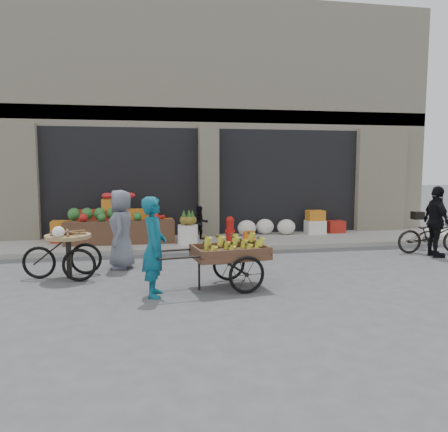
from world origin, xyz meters
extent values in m
plane|color=#424244|center=(0.00, 0.00, 0.00)|extent=(80.00, 80.00, 0.00)
cube|color=gray|center=(0.00, 4.10, 0.06)|extent=(18.00, 2.20, 0.12)
cube|color=beige|center=(0.00, 8.20, 3.50)|extent=(14.00, 6.00, 7.00)
cube|color=gray|center=(0.00, 5.35, 3.60)|extent=(14.00, 0.30, 0.40)
cube|color=black|center=(-2.48, 6.00, 1.67)|extent=(4.40, 1.60, 3.10)
cube|color=black|center=(2.48, 6.00, 1.67)|extent=(4.40, 1.60, 3.10)
cube|color=beige|center=(0.00, 5.15, 1.67)|extent=(0.55, 0.80, 3.22)
cube|color=brown|center=(-2.48, 3.95, 0.42)|extent=(2.80, 0.45, 0.60)
sphere|color=#1E5923|center=(-3.17, 4.45, 0.86)|extent=(0.34, 0.34, 0.34)
cylinder|color=silver|center=(-0.75, 3.60, 0.37)|extent=(0.52, 0.52, 0.50)
cylinder|color=#A5140F|center=(0.35, 3.55, 0.40)|extent=(0.20, 0.20, 0.56)
sphere|color=#A5140F|center=(0.35, 3.55, 0.72)|extent=(0.22, 0.22, 0.22)
cylinder|color=orange|center=(0.85, 3.50, 0.27)|extent=(0.32, 0.32, 0.30)
ellipsoid|color=silver|center=(1.68, 4.70, 0.34)|extent=(1.70, 0.60, 0.44)
imported|color=black|center=(-0.35, 4.20, 0.58)|extent=(0.51, 0.43, 0.93)
cube|color=brown|center=(-0.39, -0.21, 0.58)|extent=(1.37, 0.99, 0.11)
torus|color=black|center=(-0.19, -0.63, 0.32)|extent=(0.64, 0.15, 0.64)
torus|color=black|center=(-0.32, 0.25, 0.32)|extent=(0.64, 0.15, 0.64)
cylinder|color=black|center=(-0.94, -0.29, 0.26)|extent=(0.04, 0.04, 0.52)
imported|color=#0E556C|center=(-1.70, -0.49, 0.82)|extent=(0.45, 0.63, 1.63)
cylinder|color=#9E7F51|center=(-3.26, 0.97, 0.80)|extent=(0.91, 0.91, 0.07)
cube|color=black|center=(-3.26, 0.97, 0.40)|extent=(0.09, 0.09, 0.80)
torus|color=black|center=(-3.04, 0.67, 0.31)|extent=(0.62, 0.12, 0.62)
torus|color=black|center=(-2.99, 1.22, 0.31)|extent=(0.62, 0.12, 0.62)
torus|color=black|center=(-3.81, 1.02, 0.31)|extent=(0.62, 0.12, 0.62)
imported|color=slate|center=(-2.32, 1.64, 0.82)|extent=(0.56, 0.83, 1.64)
imported|color=black|center=(5.07, 1.92, 0.45)|extent=(1.78, 0.80, 0.90)
imported|color=black|center=(4.87, 1.52, 0.83)|extent=(0.52, 1.02, 1.66)
camera|label=1|loc=(-1.83, -7.54, 2.09)|focal=35.00mm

